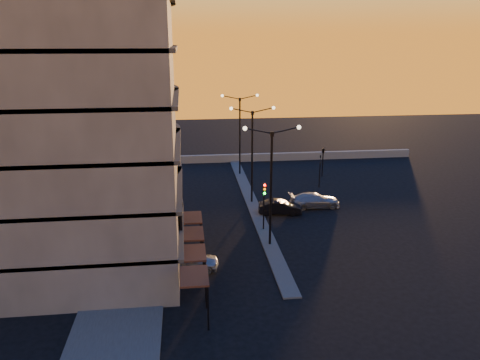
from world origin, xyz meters
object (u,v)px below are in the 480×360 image
object	(u,v)px
traffic_light_main	(264,199)
car_wagon	(315,200)
car_sedan	(280,207)
streetlamp_mid	(252,147)
car_hatchback	(187,260)

from	to	relation	value
traffic_light_main	car_wagon	size ratio (longest dim) A/B	0.89
car_sedan	car_wagon	distance (m)	3.92
streetlamp_mid	car_wagon	bearing A→B (deg)	-19.16
car_sedan	car_wagon	xyz separation A→B (m)	(3.67, 1.37, 0.04)
traffic_light_main	car_hatchback	world-z (taller)	traffic_light_main
car_wagon	car_hatchback	bearing A→B (deg)	132.08
streetlamp_mid	car_sedan	size ratio (longest dim) A/B	2.39
traffic_light_main	car_sedan	size ratio (longest dim) A/B	1.07
car_hatchback	car_wagon	size ratio (longest dim) A/B	0.92
car_sedan	car_hatchback	bearing A→B (deg)	147.09
streetlamp_mid	traffic_light_main	size ratio (longest dim) A/B	2.24
streetlamp_mid	car_hatchback	world-z (taller)	streetlamp_mid
streetlamp_mid	traffic_light_main	bearing A→B (deg)	-90.00
car_wagon	traffic_light_main	bearing A→B (deg)	130.74
car_wagon	car_sedan	bearing A→B (deg)	109.88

